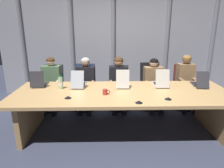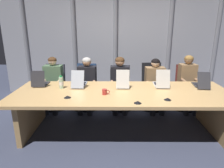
{
  "view_description": "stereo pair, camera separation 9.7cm",
  "coord_description": "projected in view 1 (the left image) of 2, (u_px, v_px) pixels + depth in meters",
  "views": [
    {
      "loc": [
        -0.25,
        -3.18,
        1.81
      ],
      "look_at": [
        -0.17,
        0.12,
        0.83
      ],
      "focal_mm": 32.17,
      "sensor_mm": 36.0,
      "label": 1
    },
    {
      "loc": [
        -0.15,
        -3.18,
        1.81
      ],
      "look_at": [
        -0.17,
        0.12,
        0.83
      ],
      "focal_mm": 32.17,
      "sensor_mm": 36.0,
      "label": 2
    }
  ],
  "objects": [
    {
      "name": "person_left_end",
      "position": [
        51.0,
        81.0,
        4.25
      ],
      "size": [
        0.4,
        0.55,
        1.15
      ],
      "rotation": [
        0.0,
        0.0,
        -1.6
      ],
      "color": "#4C6B4C",
      "rests_on": "ground_plane"
    },
    {
      "name": "office_chair_left_end",
      "position": [
        52.0,
        92.0,
        4.49
      ],
      "size": [
        0.6,
        0.6,
        0.95
      ],
      "rotation": [
        0.0,
        0.0,
        -1.68
      ],
      "color": "#2D2D38",
      "rests_on": "ground_plane"
    },
    {
      "name": "office_chair_right_mid",
      "position": [
        151.0,
        91.0,
        4.54
      ],
      "size": [
        0.6,
        0.6,
        0.99
      ],
      "rotation": [
        0.0,
        0.0,
        -1.47
      ],
      "color": "black",
      "rests_on": "ground_plane"
    },
    {
      "name": "person_right_end",
      "position": [
        186.0,
        80.0,
        4.31
      ],
      "size": [
        0.37,
        0.55,
        1.19
      ],
      "rotation": [
        0.0,
        0.0,
        -1.54
      ],
      "color": "olive",
      "rests_on": "ground_plane"
    },
    {
      "name": "person_left_mid",
      "position": [
        85.0,
        81.0,
        4.27
      ],
      "size": [
        0.42,
        0.56,
        1.15
      ],
      "rotation": [
        0.0,
        0.0,
        -1.63
      ],
      "color": "black",
      "rests_on": "ground_plane"
    },
    {
      "name": "laptop_left_mid",
      "position": [
        79.0,
        83.0,
        3.66
      ],
      "size": [
        0.24,
        0.48,
        0.31
      ],
      "rotation": [
        0.0,
        0.0,
        1.54
      ],
      "color": "#A8ADB7",
      "rests_on": "conference_table"
    },
    {
      "name": "ground_plane",
      "position": [
        122.0,
        130.0,
        3.57
      ],
      "size": [
        12.18,
        12.18,
        0.0
      ],
      "primitive_type": "plane",
      "color": "#383D51"
    },
    {
      "name": "coffee_mug_near",
      "position": [
        105.0,
        92.0,
        3.21
      ],
      "size": [
        0.12,
        0.08,
        0.09
      ],
      "color": "#B2332D",
      "rests_on": "conference_table"
    },
    {
      "name": "office_chair_center",
      "position": [
        119.0,
        92.0,
        4.53
      ],
      "size": [
        0.6,
        0.6,
        0.93
      ],
      "rotation": [
        0.0,
        0.0,
        -1.54
      ],
      "color": "black",
      "rests_on": "ground_plane"
    },
    {
      "name": "person_right_mid",
      "position": [
        154.0,
        81.0,
        4.31
      ],
      "size": [
        0.43,
        0.56,
        1.12
      ],
      "rotation": [
        0.0,
        0.0,
        -1.52
      ],
      "color": "olive",
      "rests_on": "ground_plane"
    },
    {
      "name": "laptop_right_mid",
      "position": [
        160.0,
        82.0,
        3.68
      ],
      "size": [
        0.26,
        0.45,
        0.33
      ],
      "rotation": [
        0.0,
        0.0,
        1.53
      ],
      "color": "beige",
      "rests_on": "conference_table"
    },
    {
      "name": "office_chair_left_mid",
      "position": [
        85.0,
        92.0,
        4.51
      ],
      "size": [
        0.6,
        0.6,
        0.97
      ],
      "rotation": [
        0.0,
        0.0,
        -1.62
      ],
      "color": "navy",
      "rests_on": "ground_plane"
    },
    {
      "name": "office_chair_right_end",
      "position": [
        183.0,
        91.0,
        4.56
      ],
      "size": [
        0.6,
        0.61,
        0.94
      ],
      "rotation": [
        0.0,
        0.0,
        -1.74
      ],
      "color": "#511E19",
      "rests_on": "ground_plane"
    },
    {
      "name": "laptop_right_end",
      "position": [
        199.0,
        83.0,
        3.67
      ],
      "size": [
        0.27,
        0.47,
        0.29
      ],
      "rotation": [
        0.0,
        0.0,
        1.45
      ],
      "color": "#2D2D33",
      "rests_on": "conference_table"
    },
    {
      "name": "laptop_center",
      "position": [
        122.0,
        83.0,
        3.65
      ],
      "size": [
        0.25,
        0.46,
        0.33
      ],
      "rotation": [
        0.0,
        0.0,
        1.53
      ],
      "color": "beige",
      "rests_on": "conference_table"
    },
    {
      "name": "conference_table",
      "position": [
        122.0,
        100.0,
        3.4
      ],
      "size": [
        3.64,
        1.29,
        0.73
      ],
      "color": "tan",
      "rests_on": "ground_plane"
    },
    {
      "name": "conference_mic_right_side",
      "position": [
        168.0,
        98.0,
        3.01
      ],
      "size": [
        0.11,
        0.11,
        0.03
      ],
      "primitive_type": "cone",
      "color": "black",
      "rests_on": "conference_table"
    },
    {
      "name": "person_center",
      "position": [
        119.0,
        80.0,
        4.29
      ],
      "size": [
        0.41,
        0.55,
        1.16
      ],
      "rotation": [
        0.0,
        0.0,
        -1.56
      ],
      "color": "black",
      "rests_on": "ground_plane"
    },
    {
      "name": "curtain_backdrop",
      "position": [
        117.0,
        42.0,
        5.28
      ],
      "size": [
        6.09,
        0.17,
        2.76
      ],
      "color": "#9999A0",
      "rests_on": "ground_plane"
    },
    {
      "name": "water_bottle_primary",
      "position": [
        61.0,
        83.0,
        3.48
      ],
      "size": [
        0.07,
        0.07,
        0.23
      ],
      "color": "#ADD1B2",
      "rests_on": "conference_table"
    },
    {
      "name": "conference_mic_middle",
      "position": [
        139.0,
        102.0,
        2.88
      ],
      "size": [
        0.11,
        0.11,
        0.03
      ],
      "primitive_type": "cone",
      "color": "black",
      "rests_on": "conference_table"
    },
    {
      "name": "laptop_left_end",
      "position": [
        39.0,
        83.0,
        3.66
      ],
      "size": [
        0.26,
        0.38,
        0.3
      ],
      "rotation": [
        0.0,
        0.0,
        1.61
      ],
      "color": "#2D2D33",
      "rests_on": "conference_table"
    },
    {
      "name": "conference_mic_left_side",
      "position": [
        68.0,
        97.0,
        3.06
      ],
      "size": [
        0.11,
        0.11,
        0.03
      ],
      "primitive_type": "cone",
      "color": "black",
      "rests_on": "conference_table"
    }
  ]
}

